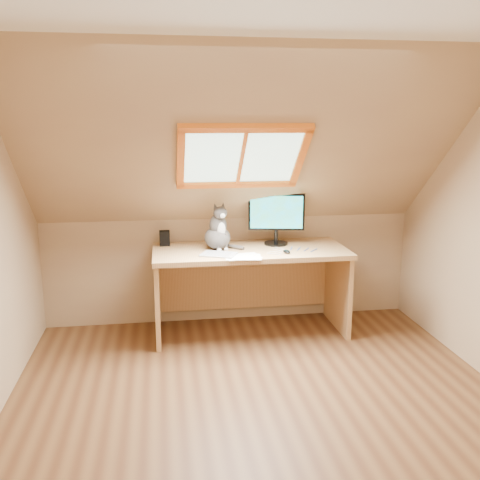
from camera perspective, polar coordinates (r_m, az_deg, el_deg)
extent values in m
plane|color=brown|center=(3.77, 2.67, -17.76)|extent=(3.50, 3.50, 0.00)
cube|color=tan|center=(1.72, 14.68, -11.99)|extent=(3.50, 0.02, 2.40)
cube|color=tan|center=(5.17, -1.03, -3.12)|extent=(3.50, 0.02, 1.00)
cube|color=silver|center=(2.54, 6.97, 23.78)|extent=(3.50, 1.95, 0.02)
cube|color=tan|center=(4.21, 0.30, 9.86)|extent=(3.50, 1.56, 1.41)
cube|color=#B2E0CC|center=(4.29, 0.14, 8.98)|extent=(0.90, 0.53, 0.48)
cube|color=orange|center=(4.29, 0.14, 8.98)|extent=(1.02, 0.64, 0.59)
cube|color=tan|center=(4.77, 1.09, -1.19)|extent=(1.72, 0.75, 0.04)
cube|color=tan|center=(4.81, -8.79, -6.08)|extent=(0.04, 0.68, 0.74)
cube|color=tan|center=(5.08, 10.40, -5.15)|extent=(0.04, 0.68, 0.74)
cube|color=tan|center=(5.20, 0.43, -4.49)|extent=(1.62, 0.03, 0.52)
cylinder|color=black|center=(4.94, 3.85, -0.36)|extent=(0.22, 0.22, 0.02)
cylinder|color=black|center=(4.92, 3.87, 0.42)|extent=(0.04, 0.04, 0.12)
cube|color=black|center=(4.88, 3.90, 3.02)|extent=(0.51, 0.13, 0.33)
cube|color=#1083D8|center=(4.85, 3.91, 2.97)|extent=(0.47, 0.10, 0.30)
ellipsoid|color=#484240|center=(4.74, -2.43, 0.23)|extent=(0.31, 0.34, 0.20)
ellipsoid|color=#484240|center=(4.70, -2.36, 1.56)|extent=(0.19, 0.19, 0.22)
ellipsoid|color=silver|center=(4.65, -2.02, 1.15)|extent=(0.08, 0.06, 0.13)
ellipsoid|color=#484240|center=(4.64, -2.13, 2.93)|extent=(0.15, 0.14, 0.11)
sphere|color=silver|center=(4.60, -1.86, 2.60)|extent=(0.04, 0.04, 0.04)
cone|color=#484240|center=(4.63, -2.67, 3.60)|extent=(0.07, 0.06, 0.07)
cone|color=#484240|center=(4.66, -1.82, 3.67)|extent=(0.07, 0.07, 0.07)
cube|color=black|center=(4.93, -8.04, 0.20)|extent=(0.09, 0.09, 0.13)
cube|color=#B2B2B7|center=(4.54, -2.29, -1.54)|extent=(0.35, 0.31, 0.01)
ellipsoid|color=black|center=(4.61, 5.00, -1.24)|extent=(0.07, 0.10, 0.03)
cube|color=white|center=(4.50, 0.35, -1.75)|extent=(0.33, 0.27, 0.00)
cube|color=white|center=(4.50, 0.35, -1.73)|extent=(0.32, 0.24, 0.00)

